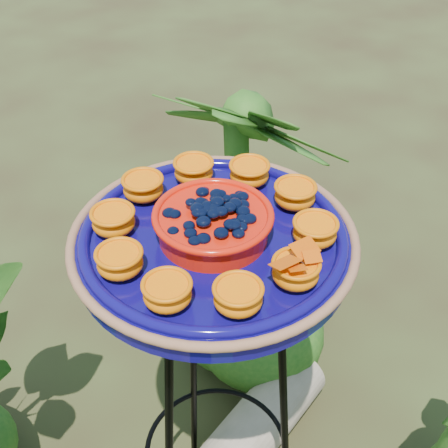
# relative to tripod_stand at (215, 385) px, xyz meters

# --- Properties ---
(tripod_stand) EXTENTS (0.47, 0.47, 0.99)m
(tripod_stand) POSITION_rel_tripod_stand_xyz_m (0.00, 0.00, 0.00)
(tripod_stand) COLOR black
(tripod_stand) RESTS_ON ground
(feeder_dish) EXTENTS (0.66, 0.66, 0.12)m
(feeder_dish) POSITION_rel_tripod_stand_xyz_m (0.00, -0.00, 0.44)
(feeder_dish) COLOR #0C0756
(feeder_dish) RESTS_ON tripod_stand
(driftwood_log) EXTENTS (0.55, 0.25, 0.18)m
(driftwood_log) POSITION_rel_tripod_stand_xyz_m (0.25, 0.08, -0.52)
(driftwood_log) COLOR tan
(driftwood_log) RESTS_ON ground
(shrub_back_right) EXTENTS (0.71, 0.71, 1.02)m
(shrub_back_right) POSITION_rel_tripod_stand_xyz_m (0.55, 0.41, -0.09)
(shrub_back_right) COLOR #205316
(shrub_back_right) RESTS_ON ground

